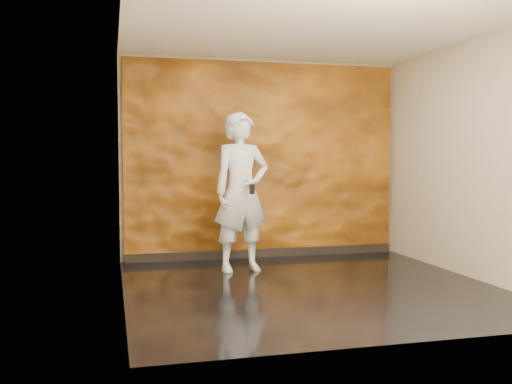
# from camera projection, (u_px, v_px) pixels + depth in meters

# --- Properties ---
(room) EXTENTS (4.02, 4.02, 2.81)m
(room) POSITION_uv_depth(u_px,v_px,m) (311.00, 159.00, 6.18)
(room) COLOR black
(room) RESTS_ON ground
(feature_wall) EXTENTS (3.90, 0.06, 2.75)m
(feature_wall) POSITION_uv_depth(u_px,v_px,m) (264.00, 160.00, 8.08)
(feature_wall) COLOR orange
(feature_wall) RESTS_ON ground
(baseboard) EXTENTS (3.90, 0.04, 0.12)m
(baseboard) POSITION_uv_depth(u_px,v_px,m) (264.00, 253.00, 8.12)
(baseboard) COLOR black
(baseboard) RESTS_ON ground
(man) EXTENTS (0.79, 0.59, 1.98)m
(man) POSITION_uv_depth(u_px,v_px,m) (242.00, 192.00, 7.09)
(man) COLOR #AAAFBB
(man) RESTS_ON ground
(phone) EXTENTS (0.07, 0.03, 0.12)m
(phone) POSITION_uv_depth(u_px,v_px,m) (252.00, 189.00, 6.85)
(phone) COLOR black
(phone) RESTS_ON man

